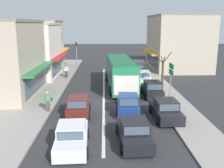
% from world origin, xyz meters
% --- Properties ---
extents(ground_plane, '(140.00, 140.00, 0.00)m').
position_xyz_m(ground_plane, '(0.00, 0.00, 0.00)').
color(ground_plane, '#2D2D30').
extents(lane_centre_line, '(0.20, 28.00, 0.01)m').
position_xyz_m(lane_centre_line, '(0.00, 4.00, 0.00)').
color(lane_centre_line, silver).
rests_on(lane_centre_line, ground).
extents(sidewalk_left, '(5.20, 44.00, 0.14)m').
position_xyz_m(sidewalk_left, '(-6.80, 6.00, 0.07)').
color(sidewalk_left, gray).
rests_on(sidewalk_left, ground).
extents(kerb_right, '(2.80, 44.00, 0.12)m').
position_xyz_m(kerb_right, '(6.20, 6.00, 0.06)').
color(kerb_right, gray).
rests_on(kerb_right, ground).
extents(shopfront_mid_block, '(9.03, 8.75, 7.00)m').
position_xyz_m(shopfront_mid_block, '(-10.18, 12.02, 3.50)').
color(shopfront_mid_block, silver).
rests_on(shopfront_mid_block, ground).
extents(shopfront_far_end, '(7.19, 8.09, 7.49)m').
position_xyz_m(shopfront_far_end, '(-10.18, 20.77, 3.74)').
color(shopfront_far_end, '#B2A38E').
rests_on(shopfront_far_end, ground).
extents(building_right_far, '(8.92, 11.60, 8.25)m').
position_xyz_m(building_right_far, '(11.48, 18.21, 4.12)').
color(building_right_far, '#B2A38E').
rests_on(building_right_far, ground).
extents(city_bus, '(3.06, 10.95, 3.23)m').
position_xyz_m(city_bus, '(1.80, 5.50, 1.88)').
color(city_bus, '#237A4C').
rests_on(city_bus, ground).
extents(hatchback_behind_bus_mid, '(1.95, 3.77, 1.54)m').
position_xyz_m(hatchback_behind_bus_mid, '(1.93, -2.83, 0.71)').
color(hatchback_behind_bus_mid, navy).
rests_on(hatchback_behind_bus_mid, ground).
extents(sedan_behind_bus_near, '(2.02, 4.27, 1.47)m').
position_xyz_m(sedan_behind_bus_near, '(1.81, -8.18, 0.66)').
color(sedan_behind_bus_near, black).
rests_on(sedan_behind_bus_near, ground).
extents(hatchback_queue_gap_filler, '(1.90, 3.74, 1.54)m').
position_xyz_m(hatchback_queue_gap_filler, '(-1.95, -3.31, 0.71)').
color(hatchback_queue_gap_filler, '#561E19').
rests_on(hatchback_queue_gap_filler, ground).
extents(sedan_queue_far_back, '(2.03, 4.27, 1.47)m').
position_xyz_m(sedan_queue_far_back, '(-1.79, -8.74, 0.66)').
color(sedan_queue_far_back, silver).
rests_on(sedan_queue_far_back, ground).
extents(parked_sedan_kerb_front, '(1.97, 4.24, 1.47)m').
position_xyz_m(parked_sedan_kerb_front, '(4.62, -4.17, 0.66)').
color(parked_sedan_kerb_front, black).
rests_on(parked_sedan_kerb_front, ground).
extents(parked_hatchback_kerb_second, '(1.87, 3.73, 1.54)m').
position_xyz_m(parked_hatchback_kerb_second, '(4.71, 1.93, 0.71)').
color(parked_hatchback_kerb_second, black).
rests_on(parked_hatchback_kerb_second, ground).
extents(parked_sedan_kerb_third, '(1.97, 4.24, 1.47)m').
position_xyz_m(parked_sedan_kerb_third, '(4.64, 7.86, 0.66)').
color(parked_sedan_kerb_third, silver).
rests_on(parked_sedan_kerb_third, ground).
extents(parked_sedan_kerb_rear, '(1.90, 4.20, 1.47)m').
position_xyz_m(parked_sedan_kerb_rear, '(4.70, 13.66, 0.66)').
color(parked_sedan_kerb_rear, black).
rests_on(parked_sedan_kerb_rear, ground).
extents(traffic_light_downstreet, '(0.33, 0.24, 4.20)m').
position_xyz_m(traffic_light_downstreet, '(-4.24, 18.15, 2.85)').
color(traffic_light_downstreet, gray).
rests_on(traffic_light_downstreet, ground).
extents(directional_road_sign, '(0.10, 1.40, 3.60)m').
position_xyz_m(directional_road_sign, '(5.98, -0.02, 2.70)').
color(directional_road_sign, gray).
rests_on(directional_road_sign, ground).
extents(street_tree_right, '(1.81, 1.64, 4.22)m').
position_xyz_m(street_tree_right, '(6.03, 3.53, 1.95)').
color(street_tree_right, brown).
rests_on(street_tree_right, ground).
extents(pedestrian_with_handbag_near, '(0.63, 0.46, 1.63)m').
position_xyz_m(pedestrian_with_handbag_near, '(-4.40, -2.65, 1.07)').
color(pedestrian_with_handbag_near, '#4C4742').
rests_on(pedestrian_with_handbag_near, sidewalk_left).
extents(pedestrian_browsing_midblock, '(0.57, 0.26, 1.63)m').
position_xyz_m(pedestrian_browsing_midblock, '(-4.86, 10.90, 1.07)').
color(pedestrian_browsing_midblock, '#232838').
rests_on(pedestrian_browsing_midblock, sidewalk_left).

